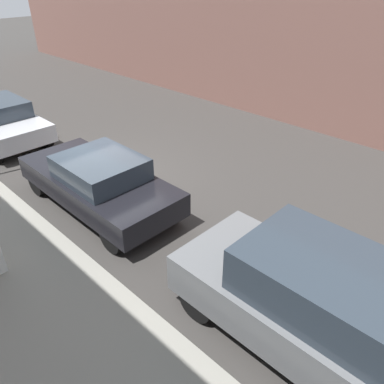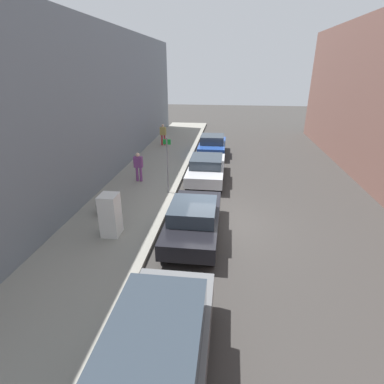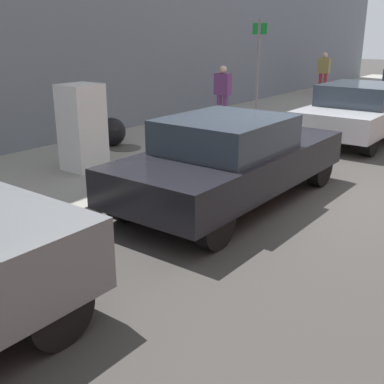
# 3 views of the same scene
# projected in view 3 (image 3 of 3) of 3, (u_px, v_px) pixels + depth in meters

# --- Properties ---
(ground_plane) EXTENTS (80.00, 80.00, 0.00)m
(ground_plane) POSITION_uv_depth(u_px,v_px,m) (307.00, 194.00, 8.08)
(ground_plane) COLOR #383533
(sidewalk_slab) EXTENTS (3.74, 44.00, 0.15)m
(sidewalk_slab) POSITION_uv_depth(u_px,v_px,m) (133.00, 154.00, 10.37)
(sidewalk_slab) COLOR gray
(sidewalk_slab) RESTS_ON ground
(discarded_refrigerator) EXTENTS (0.62, 0.70, 1.56)m
(discarded_refrigerator) POSITION_uv_depth(u_px,v_px,m) (82.00, 127.00, 8.76)
(discarded_refrigerator) COLOR white
(discarded_refrigerator) RESTS_ON sidewalk_slab
(manhole_cover) EXTENTS (0.70, 0.70, 0.02)m
(manhole_cover) POSITION_uv_depth(u_px,v_px,m) (125.00, 148.00, 10.54)
(manhole_cover) COLOR #47443F
(manhole_cover) RESTS_ON sidewalk_slab
(street_sign_post) EXTENTS (0.36, 0.07, 2.69)m
(street_sign_post) POSITION_uv_depth(u_px,v_px,m) (258.00, 75.00, 10.90)
(street_sign_post) COLOR slate
(street_sign_post) RESTS_ON sidewalk_slab
(trash_bag) EXTENTS (0.63, 0.63, 0.63)m
(trash_bag) POSITION_uv_depth(u_px,v_px,m) (112.00, 132.00, 10.69)
(trash_bag) COLOR black
(trash_bag) RESTS_ON sidewalk_slab
(pedestrian_walking_far) EXTENTS (0.46, 0.22, 1.61)m
(pedestrian_walking_far) POSITION_uv_depth(u_px,v_px,m) (324.00, 70.00, 19.36)
(pedestrian_walking_far) COLOR #B73338
(pedestrian_walking_far) RESTS_ON sidewalk_slab
(pedestrian_standing_near) EXTENTS (0.45, 0.22, 1.55)m
(pedestrian_standing_near) POSITION_uv_depth(u_px,v_px,m) (223.00, 91.00, 13.18)
(pedestrian_standing_near) COLOR #7A3D7F
(pedestrian_standing_near) RESTS_ON sidewalk_slab
(parked_sedan_dark) EXTENTS (1.81, 4.42, 1.39)m
(parked_sedan_dark) POSITION_uv_depth(u_px,v_px,m) (231.00, 159.00, 7.50)
(parked_sedan_dark) COLOR black
(parked_sedan_dark) RESTS_ON ground
(parked_sedan_silver) EXTENTS (1.87, 4.64, 1.38)m
(parked_sedan_silver) POSITION_uv_depth(u_px,v_px,m) (361.00, 110.00, 12.04)
(parked_sedan_silver) COLOR silver
(parked_sedan_silver) RESTS_ON ground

